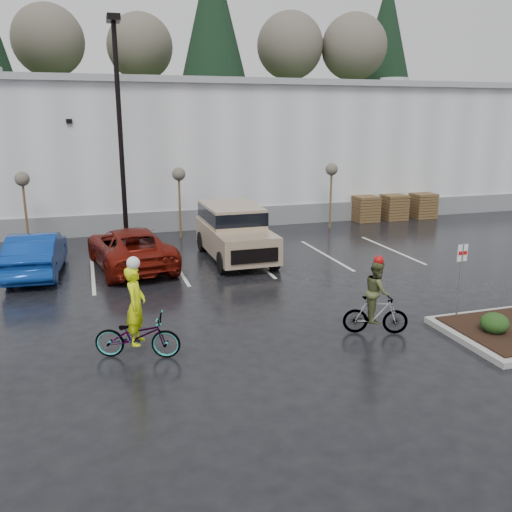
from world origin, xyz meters
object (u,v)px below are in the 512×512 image
object	(u,v)px
sapling_east	(331,173)
cyclist_hivis	(137,327)
pallet_stack_a	(365,209)
cyclist_olive	(376,305)
car_blue	(36,254)
suv_tan	(235,233)
pallet_stack_c	(422,205)
fire_lane_sign	(461,273)
sapling_mid	(179,178)
pallet_stack_b	(394,207)
car_red	(130,248)
lamppost	(119,109)
sapling_west	(23,183)

from	to	relation	value
sapling_east	cyclist_hivis	distance (m)	16.45
pallet_stack_a	cyclist_olive	xyz separation A→B (m)	(-7.17, -13.80, 0.09)
car_blue	suv_tan	world-z (taller)	suv_tan
cyclist_olive	sapling_east	bearing A→B (deg)	0.54
pallet_stack_c	car_blue	xyz separation A→B (m)	(-19.33, -5.49, 0.08)
sapling_east	car_blue	distance (m)	14.20
cyclist_hivis	cyclist_olive	size ratio (longest dim) A/B	1.16
fire_lane_sign	cyclist_olive	distance (m)	2.55
suv_tan	sapling_east	bearing A→B (deg)	36.55
pallet_stack_c	car_blue	distance (m)	20.09
sapling_mid	pallet_stack_a	distance (m)	10.26
sapling_mid	cyclist_olive	world-z (taller)	sapling_mid
cyclist_olive	pallet_stack_a	bearing A→B (deg)	-6.87
pallet_stack_c	cyclist_hivis	world-z (taller)	cyclist_hivis
pallet_stack_b	car_red	size ratio (longest dim) A/B	0.25
pallet_stack_b	car_red	bearing A→B (deg)	-158.95
sapling_mid	pallet_stack_b	xyz separation A→B (m)	(11.70, 1.00, -2.05)
cyclist_olive	car_red	bearing A→B (deg)	53.92
lamppost	sapling_west	size ratio (longest dim) A/B	2.88
suv_tan	cyclist_hivis	distance (m)	9.07
pallet_stack_c	cyclist_olive	xyz separation A→B (m)	(-10.67, -13.80, 0.09)
lamppost	sapling_mid	distance (m)	4.00
sapling_west	cyclist_hivis	distance (m)	13.02
cyclist_hivis	fire_lane_sign	bearing A→B (deg)	-73.24
lamppost	suv_tan	bearing A→B (deg)	-42.40
cyclist_hivis	cyclist_olive	world-z (taller)	cyclist_hivis
sapling_east	car_red	distance (m)	11.25
car_red	sapling_west	bearing A→B (deg)	-57.14
suv_tan	cyclist_olive	bearing A→B (deg)	-80.00
sapling_east	fire_lane_sign	bearing A→B (deg)	-99.75
sapling_east	car_red	world-z (taller)	sapling_east
lamppost	suv_tan	world-z (taller)	lamppost
fire_lane_sign	car_red	size ratio (longest dim) A/B	0.41
fire_lane_sign	cyclist_hivis	bearing A→B (deg)	177.37
pallet_stack_b	pallet_stack_c	world-z (taller)	same
lamppost	suv_tan	xyz separation A→B (m)	(3.88, -3.54, -4.66)
fire_lane_sign	cyclist_olive	size ratio (longest dim) A/B	1.06
pallet_stack_a	sapling_mid	bearing A→B (deg)	-174.29
pallet_stack_c	car_red	world-z (taller)	car_red
pallet_stack_b	cyclist_hivis	xyz separation A→B (m)	(-14.81, -13.41, 0.07)
pallet_stack_a	cyclist_hivis	world-z (taller)	cyclist_hivis
sapling_west	cyclist_olive	size ratio (longest dim) A/B	1.55
pallet_stack_c	suv_tan	bearing A→B (deg)	-155.44
fire_lane_sign	car_blue	xyz separation A→B (m)	(-11.13, 8.31, -0.65)
lamppost	fire_lane_sign	world-z (taller)	lamppost
pallet_stack_b	cyclist_olive	size ratio (longest dim) A/B	0.65
sapling_east	pallet_stack_a	size ratio (longest dim) A/B	2.37
car_blue	cyclist_olive	xyz separation A→B (m)	(8.66, -8.31, 0.01)
lamppost	sapling_west	xyz separation A→B (m)	(-4.00, 1.00, -2.96)
sapling_west	sapling_east	bearing A→B (deg)	0.00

